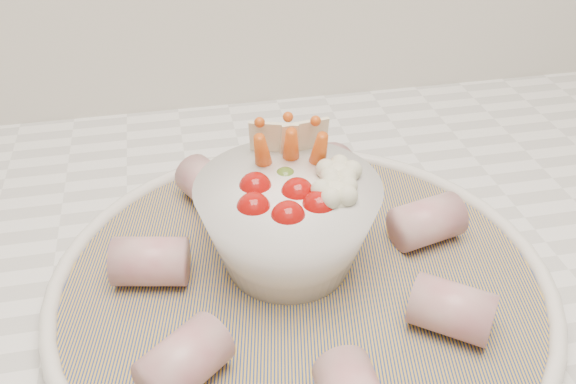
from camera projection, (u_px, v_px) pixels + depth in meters
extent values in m
cube|color=white|center=(205.00, 309.00, 0.49)|extent=(2.04, 0.62, 0.04)
cylinder|color=navy|center=(301.00, 287.00, 0.48)|extent=(0.43, 0.43, 0.01)
torus|color=silver|center=(302.00, 280.00, 0.47)|extent=(0.37, 0.37, 0.01)
sphere|color=#9E0C0A|center=(254.00, 209.00, 0.43)|extent=(0.02, 0.02, 0.02)
sphere|color=#9E0C0A|center=(288.00, 218.00, 0.42)|extent=(0.02, 0.02, 0.02)
sphere|color=#9E0C0A|center=(319.00, 207.00, 0.43)|extent=(0.02, 0.02, 0.02)
sphere|color=#9E0C0A|center=(255.00, 188.00, 0.45)|extent=(0.02, 0.02, 0.02)
sphere|color=#9E0C0A|center=(297.00, 194.00, 0.45)|extent=(0.02, 0.02, 0.02)
sphere|color=#4C6E24|center=(285.00, 179.00, 0.47)|extent=(0.02, 0.02, 0.02)
cone|color=#C74B12|center=(263.00, 159.00, 0.47)|extent=(0.03, 0.04, 0.05)
cone|color=#C74B12|center=(291.00, 153.00, 0.48)|extent=(0.02, 0.04, 0.05)
cone|color=#C74B12|center=(318.00, 157.00, 0.47)|extent=(0.02, 0.04, 0.05)
sphere|color=beige|center=(338.00, 180.00, 0.46)|extent=(0.03, 0.03, 0.03)
sphere|color=beige|center=(335.00, 199.00, 0.44)|extent=(0.03, 0.03, 0.03)
cube|color=beige|center=(275.00, 144.00, 0.48)|extent=(0.04, 0.02, 0.04)
cube|color=beige|center=(304.00, 143.00, 0.48)|extent=(0.04, 0.02, 0.04)
cylinder|color=#A84D5A|center=(427.00, 222.00, 0.50)|extent=(0.06, 0.05, 0.04)
cylinder|color=#A84D5A|center=(330.00, 175.00, 0.55)|extent=(0.05, 0.06, 0.04)
cylinder|color=#A84D5A|center=(209.00, 186.00, 0.54)|extent=(0.06, 0.06, 0.04)
cylinder|color=#A84D5A|center=(150.00, 261.00, 0.46)|extent=(0.06, 0.05, 0.04)
cylinder|color=#A84D5A|center=(184.00, 361.00, 0.39)|extent=(0.06, 0.06, 0.04)
cylinder|color=#A84D5A|center=(452.00, 309.00, 0.42)|extent=(0.06, 0.06, 0.04)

